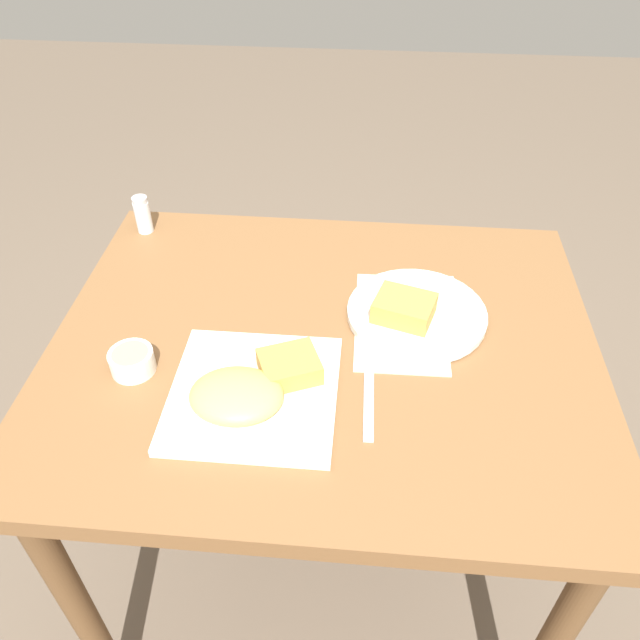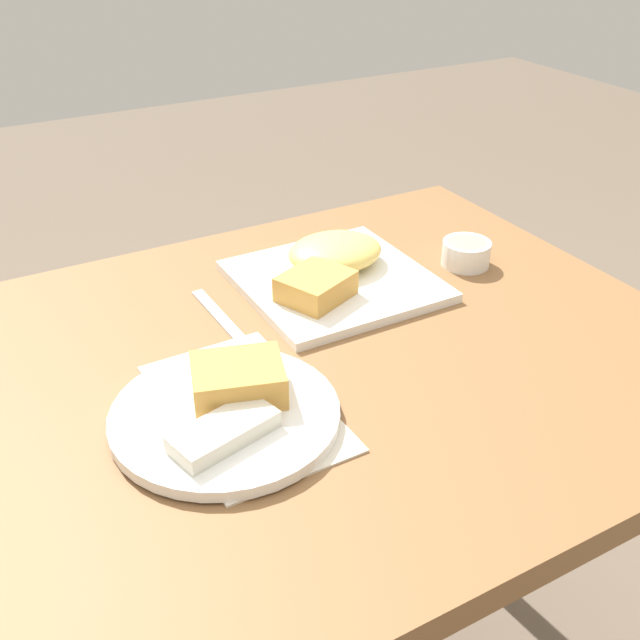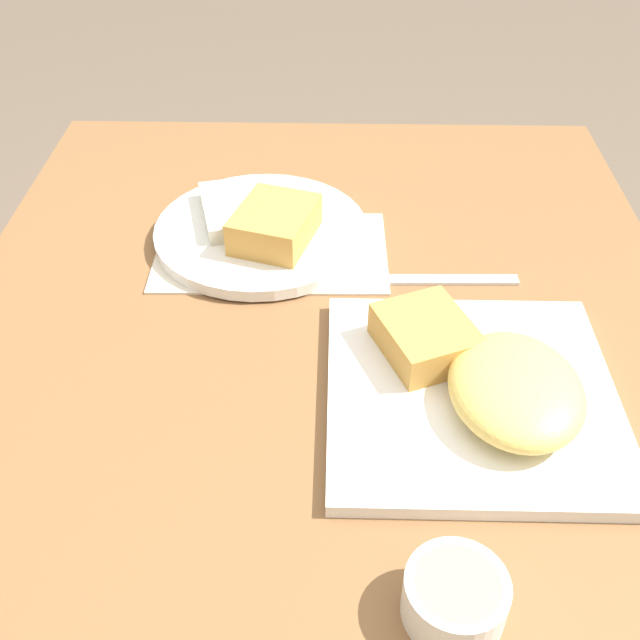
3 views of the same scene
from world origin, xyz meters
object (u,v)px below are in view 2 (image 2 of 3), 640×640
object	(u,v)px
plate_square_near	(332,270)
plate_oval_far	(228,408)
sauce_ramekin	(466,253)
butter_knife	(223,320)

from	to	relation	value
plate_square_near	plate_oval_far	world-z (taller)	plate_square_near
plate_square_near	sauce_ramekin	size ratio (longest dim) A/B	3.59
plate_oval_far	butter_knife	world-z (taller)	plate_oval_far
plate_oval_far	plate_square_near	bearing A→B (deg)	-139.44
plate_oval_far	sauce_ramekin	distance (m)	0.50
plate_oval_far	sauce_ramekin	size ratio (longest dim) A/B	3.44
butter_knife	plate_oval_far	bearing A→B (deg)	-21.99
plate_square_near	plate_oval_far	xyz separation A→B (m)	(0.26, 0.22, -0.00)
plate_oval_far	butter_knife	bearing A→B (deg)	-110.76
plate_square_near	sauce_ramekin	bearing A→B (deg)	167.12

